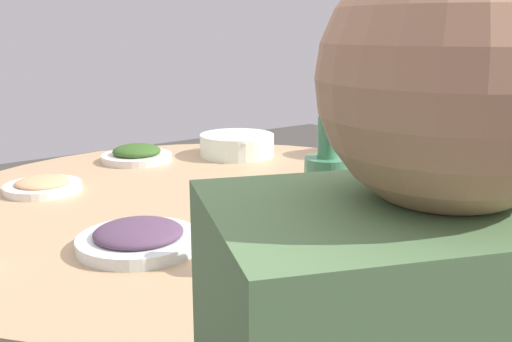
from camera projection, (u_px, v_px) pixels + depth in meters
round_dining_table at (211, 233)px, 1.42m from camera, size 1.38×1.38×0.72m
rice_bowl at (389, 201)px, 1.23m from camera, size 0.29×0.29×0.09m
soup_bowl at (237, 145)px, 1.86m from camera, size 0.24×0.24×0.07m
dish_eggplant at (139, 237)px, 1.07m from camera, size 0.23×0.23×0.05m
dish_greens at (137, 154)px, 1.78m from camera, size 0.22×0.22×0.05m
dish_shrimp at (43, 185)px, 1.45m from camera, size 0.19×0.19×0.04m
green_bottle at (326, 210)px, 0.95m from camera, size 0.07×0.07×0.26m
tea_cup_far at (363, 156)px, 1.69m from camera, size 0.08×0.08×0.07m
tea_cup_side at (479, 191)px, 1.34m from camera, size 0.07×0.07×0.06m
stool_for_diner_right at (451, 300)px, 1.98m from camera, size 0.34×0.34×0.42m
diner_right at (464, 150)px, 1.86m from camera, size 0.36×0.37×0.76m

